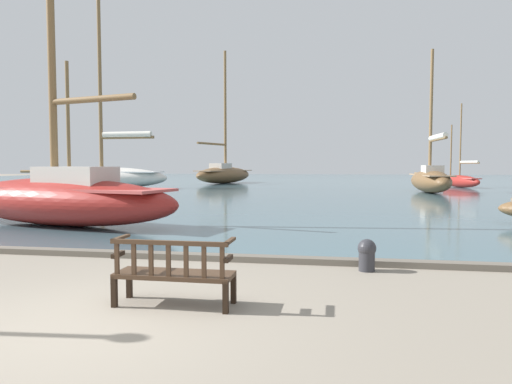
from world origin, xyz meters
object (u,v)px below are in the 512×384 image
Objects in this scene: sailboat_distant_harbor at (61,196)px; mooring_bollard at (367,254)px; sailboat_centre_channel at (224,173)px; sailboat_outer_starboard at (460,180)px; sailboat_mid_port at (105,174)px; sailboat_far_port at (430,179)px; park_bench at (174,272)px.

sailboat_distant_harbor is 18.86× the size of mooring_bollard.
sailboat_centre_channel reaches higher than sailboat_distant_harbor.
sailboat_distant_harbor is 1.61× the size of sailboat_outer_starboard.
sailboat_mid_port is at bearing 126.24° from mooring_bollard.
sailboat_far_port is at bearing -35.65° from sailboat_centre_channel.
sailboat_centre_channel reaches higher than mooring_bollard.
park_bench is 0.15× the size of sailboat_distant_harbor.
sailboat_far_port is at bearing 52.61° from sailboat_distant_harbor.
park_bench is 2.79× the size of mooring_bollard.
sailboat_far_port is at bearing 71.73° from park_bench.
sailboat_far_port is (8.48, 25.68, 0.51)m from park_bench.
sailboat_centre_channel is 20.72m from sailboat_far_port.
sailboat_centre_channel is (-2.39, 30.98, 0.12)m from sailboat_distant_harbor.
sailboat_mid_port is (-15.33, 27.13, 0.71)m from park_bench.
sailboat_mid_port is 30.54m from mooring_bollard.
sailboat_distant_harbor reaches higher than mooring_bollard.
sailboat_mid_port is at bearing -123.27° from sailboat_centre_channel.
sailboat_centre_channel is at bearing 102.48° from park_bench.
mooring_bollard is (18.05, -24.62, -0.87)m from sailboat_mid_port.
sailboat_outer_starboard reaches higher than park_bench.
sailboat_outer_starboard is (12.34, 33.28, 0.20)m from park_bench.
park_bench is 0.24× the size of sailboat_outer_starboard.
sailboat_far_port is at bearing -116.97° from sailboat_outer_starboard.
sailboat_distant_harbor is 0.75× the size of sailboat_mid_port.
park_bench is 0.12× the size of sailboat_centre_channel.
sailboat_distant_harbor is 0.84× the size of sailboat_centre_channel.
sailboat_centre_channel is at bearing 107.45° from mooring_bollard.
sailboat_outer_starboard is at bearing 55.35° from sailboat_distant_harbor.
mooring_bollard is (-5.76, -23.16, -0.67)m from sailboat_far_port.
park_bench is 31.17m from sailboat_mid_port.
sailboat_outer_starboard is (18.31, 26.50, -0.28)m from sailboat_distant_harbor.
sailboat_distant_harbor reaches higher than sailboat_outer_starboard.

